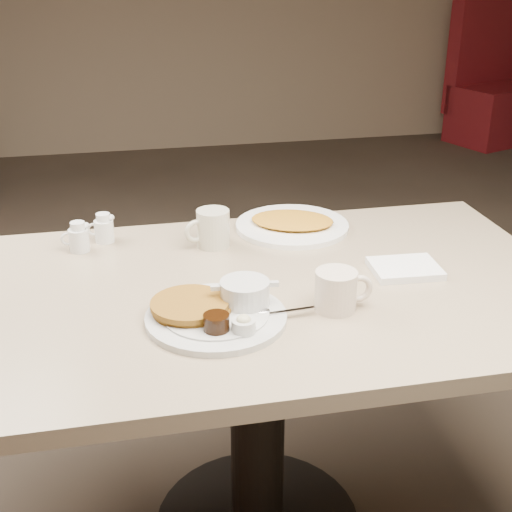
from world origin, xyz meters
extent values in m
cube|color=tan|center=(0.00, 0.00, 0.73)|extent=(1.50, 0.90, 0.04)
cylinder|color=black|center=(0.00, 0.00, 0.38)|extent=(0.14, 0.14, 0.69)
cylinder|color=beige|center=(-0.12, -0.14, 0.76)|extent=(0.32, 0.32, 0.01)
cylinder|color=beige|center=(-0.12, -0.14, 0.77)|extent=(0.24, 0.24, 0.00)
cylinder|color=brown|center=(-0.17, -0.11, 0.77)|extent=(0.18, 0.18, 0.01)
cylinder|color=brown|center=(-0.17, -0.12, 0.78)|extent=(0.18, 0.18, 0.01)
cylinder|color=beige|center=(-0.05, -0.11, 0.79)|extent=(0.11, 0.11, 0.05)
cube|color=beige|center=(-0.11, -0.10, 0.81)|extent=(0.02, 0.01, 0.01)
cube|color=beige|center=(0.01, -0.11, 0.81)|extent=(0.02, 0.01, 0.01)
ellipsoid|color=silver|center=(-0.06, -0.10, 0.81)|extent=(0.05, 0.05, 0.03)
ellipsoid|color=silver|center=(-0.04, -0.11, 0.81)|extent=(0.05, 0.05, 0.02)
cylinder|color=black|center=(-0.13, -0.21, 0.78)|extent=(0.06, 0.06, 0.04)
cylinder|color=beige|center=(-0.08, -0.22, 0.78)|extent=(0.05, 0.05, 0.03)
ellipsoid|color=beige|center=(-0.08, -0.22, 0.79)|extent=(0.03, 0.03, 0.02)
cube|color=#B6B6BA|center=(0.04, -0.16, 0.77)|extent=(0.12, 0.02, 0.00)
ellipsoid|color=#B6B6BA|center=(-0.02, -0.15, 0.77)|extent=(0.04, 0.03, 0.01)
cylinder|color=beige|center=(0.14, -0.14, 0.80)|extent=(0.09, 0.09, 0.09)
cylinder|color=black|center=(0.14, -0.14, 0.83)|extent=(0.08, 0.08, 0.01)
torus|color=beige|center=(0.20, -0.14, 0.80)|extent=(0.07, 0.02, 0.07)
cube|color=white|center=(0.37, 0.00, 0.76)|extent=(0.17, 0.14, 0.02)
cylinder|color=beige|center=(-0.06, 0.26, 0.80)|extent=(0.11, 0.11, 0.10)
torus|color=beige|center=(-0.11, 0.25, 0.80)|extent=(0.07, 0.03, 0.06)
cylinder|color=silver|center=(-0.41, 0.30, 0.78)|extent=(0.07, 0.07, 0.06)
cylinder|color=silver|center=(-0.41, 0.30, 0.82)|extent=(0.05, 0.05, 0.02)
cone|color=silver|center=(-0.39, 0.30, 0.82)|extent=(0.02, 0.02, 0.02)
torus|color=silver|center=(-0.44, 0.30, 0.79)|extent=(0.04, 0.01, 0.04)
cylinder|color=white|center=(-0.35, 0.35, 0.78)|extent=(0.07, 0.07, 0.06)
cylinder|color=white|center=(-0.35, 0.35, 0.82)|extent=(0.05, 0.05, 0.02)
cone|color=white|center=(-0.33, 0.35, 0.82)|extent=(0.02, 0.02, 0.02)
torus|color=white|center=(-0.37, 0.36, 0.79)|extent=(0.04, 0.01, 0.04)
cylinder|color=white|center=(0.17, 0.34, 0.76)|extent=(0.41, 0.41, 0.01)
ellipsoid|color=orange|center=(0.17, 0.34, 0.78)|extent=(0.28, 0.24, 0.02)
cube|color=maroon|center=(2.94, 3.97, 0.67)|extent=(1.23, 0.55, 0.90)
camera|label=1|loc=(-0.31, -1.44, 1.49)|focal=49.37mm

